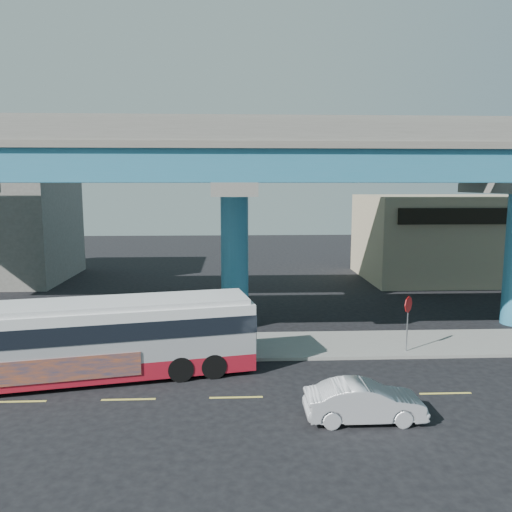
{
  "coord_description": "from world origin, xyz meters",
  "views": [
    {
      "loc": [
        -0.07,
        -18.06,
        7.92
      ],
      "look_at": [
        0.94,
        4.0,
        4.74
      ],
      "focal_mm": 35.0,
      "sensor_mm": 36.0,
      "label": 1
    }
  ],
  "objects_px": {
    "transit_bus": "(101,336)",
    "stop_sign": "(408,311)",
    "sedan": "(364,402)",
    "parked_car": "(8,333)"
  },
  "relations": [
    {
      "from": "transit_bus",
      "to": "stop_sign",
      "type": "xyz_separation_m",
      "value": [
        13.55,
        2.25,
        0.29
      ]
    },
    {
      "from": "sedan",
      "to": "stop_sign",
      "type": "distance_m",
      "value": 7.61
    },
    {
      "from": "parked_car",
      "to": "stop_sign",
      "type": "height_order",
      "value": "stop_sign"
    },
    {
      "from": "transit_bus",
      "to": "stop_sign",
      "type": "height_order",
      "value": "transit_bus"
    },
    {
      "from": "transit_bus",
      "to": "parked_car",
      "type": "relative_size",
      "value": 3.1
    },
    {
      "from": "transit_bus",
      "to": "parked_car",
      "type": "bearing_deg",
      "value": 134.31
    },
    {
      "from": "sedan",
      "to": "parked_car",
      "type": "height_order",
      "value": "parked_car"
    },
    {
      "from": "transit_bus",
      "to": "parked_car",
      "type": "distance_m",
      "value": 6.66
    },
    {
      "from": "transit_bus",
      "to": "sedan",
      "type": "bearing_deg",
      "value": -34.62
    },
    {
      "from": "parked_car",
      "to": "stop_sign",
      "type": "distance_m",
      "value": 19.09
    }
  ]
}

